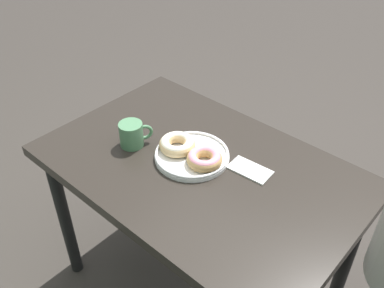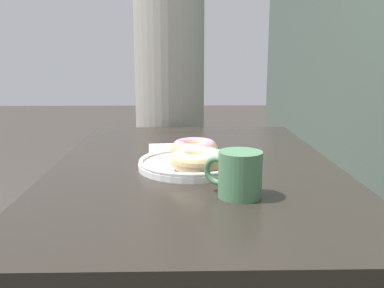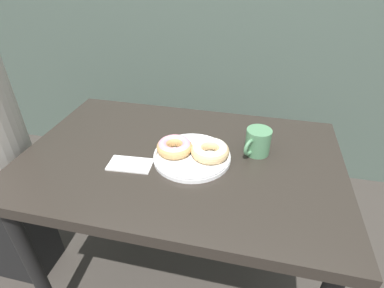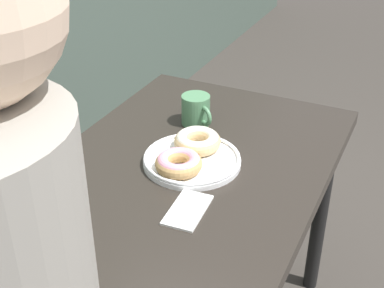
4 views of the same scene
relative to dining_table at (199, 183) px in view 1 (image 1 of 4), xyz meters
The scene contains 5 objects.
ground_plane 0.64m from the dining_table, 90.00° to the right, with size 14.00×14.00×0.00m, color #38332D.
dining_table is the anchor object (origin of this frame).
donut_plate 0.12m from the dining_table, ahead, with size 0.28×0.26×0.06m.
coffee_mug 0.29m from the dining_table, 16.77° to the left, with size 0.09×0.11×0.09m.
napkin 0.19m from the dining_table, 148.62° to the right, with size 0.15×0.09×0.01m.
Camera 1 is at (-0.72, 0.98, 1.64)m, focal length 40.00 mm.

